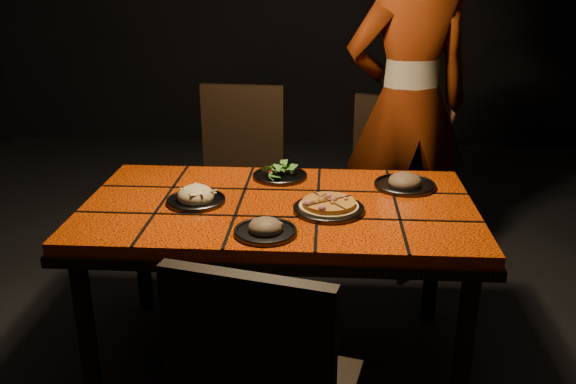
# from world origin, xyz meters

# --- Properties ---
(room_shell) EXTENTS (6.04, 7.04, 3.08)m
(room_shell) POSITION_xyz_m (0.00, 0.00, 1.50)
(room_shell) COLOR black
(room_shell) RESTS_ON ground
(dining_table) EXTENTS (1.62, 0.92, 0.75)m
(dining_table) POSITION_xyz_m (0.00, 0.00, 0.67)
(dining_table) COLOR #DA3F06
(dining_table) RESTS_ON ground
(chair_far_left) EXTENTS (0.50, 0.50, 1.04)m
(chair_far_left) POSITION_xyz_m (-0.29, 0.90, 0.60)
(chair_far_left) COLOR black
(chair_far_left) RESTS_ON ground
(chair_far_right) EXTENTS (0.55, 0.55, 0.97)m
(chair_far_right) POSITION_xyz_m (0.53, 1.02, 0.55)
(chair_far_right) COLOR black
(chair_far_right) RESTS_ON ground
(diner) EXTENTS (0.77, 0.58, 1.91)m
(diner) POSITION_xyz_m (0.63, 0.96, 0.95)
(diner) COLOR brown
(diner) RESTS_ON ground
(plate_pizza) EXTENTS (0.33, 0.33, 0.04)m
(plate_pizza) POSITION_xyz_m (0.21, -0.08, 0.77)
(plate_pizza) COLOR #323136
(plate_pizza) RESTS_ON dining_table
(plate_pasta) EXTENTS (0.24, 0.24, 0.08)m
(plate_pasta) POSITION_xyz_m (-0.34, -0.02, 0.77)
(plate_pasta) COLOR #323136
(plate_pasta) RESTS_ON dining_table
(plate_salad) EXTENTS (0.25, 0.25, 0.07)m
(plate_salad) POSITION_xyz_m (-0.02, 0.31, 0.78)
(plate_salad) COLOR #323136
(plate_salad) RESTS_ON dining_table
(plate_mushroom_a) EXTENTS (0.23, 0.23, 0.08)m
(plate_mushroom_a) POSITION_xyz_m (-0.02, -0.31, 0.77)
(plate_mushroom_a) COLOR #323136
(plate_mushroom_a) RESTS_ON dining_table
(plate_mushroom_b) EXTENTS (0.27, 0.27, 0.09)m
(plate_mushroom_b) POSITION_xyz_m (0.54, 0.22, 0.77)
(plate_mushroom_b) COLOR #323136
(plate_mushroom_b) RESTS_ON dining_table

